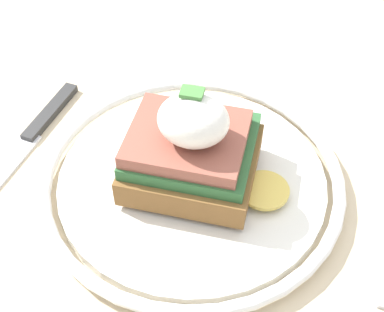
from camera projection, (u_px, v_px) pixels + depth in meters
The scene contains 4 objects.
dining_table at pixel (164, 229), 0.54m from camera, with size 1.04×0.91×0.77m.
plate at pixel (192, 179), 0.43m from camera, with size 0.24×0.24×0.02m.
sandwich at pixel (192, 149), 0.40m from camera, with size 0.13×0.09×0.09m.
knife at pixel (28, 140), 0.47m from camera, with size 0.04×0.19×0.01m.
Camera 1 is at (-0.10, 0.30, 1.11)m, focal length 50.00 mm.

